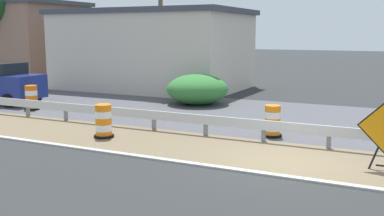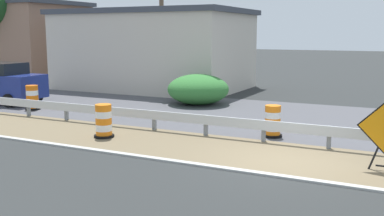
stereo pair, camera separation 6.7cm
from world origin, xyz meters
name	(u,v)px [view 1 (the left image)]	position (x,y,z in m)	size (l,w,h in m)	color
ground_plane	(284,162)	(0.00, 0.00, 0.00)	(160.00, 160.00, 0.00)	#2B2D2D
median_dirt_strip	(289,157)	(0.52, 0.00, 0.00)	(3.44, 120.00, 0.01)	#706047
far_lane_asphalt	(326,121)	(6.42, 0.00, 0.00)	(8.36, 120.00, 0.00)	#4C4C51
curb_near_edge	(270,176)	(-1.30, 0.00, 0.00)	(0.20, 120.00, 0.11)	#ADADA8
guardrail_median	(205,121)	(2.00, 3.26, 0.52)	(0.18, 59.32, 0.71)	silver
traffic_barrel_nearest	(272,123)	(2.86, 1.16, 0.48)	(0.66, 0.66, 1.07)	orange
traffic_barrel_close	(104,122)	(0.29, 6.20, 0.51)	(0.68, 0.68, 1.12)	orange
traffic_barrel_mid	(32,99)	(3.33, 12.49, 0.50)	(0.67, 0.67, 1.11)	orange
roadside_shop_near	(153,49)	(12.90, 11.75, 2.43)	(7.44, 11.40, 4.84)	beige
utility_pole_near	(161,19)	(10.00, 9.54, 4.17)	(0.24, 1.80, 8.02)	brown
bush_roadside	(197,89)	(8.10, 6.43, 0.74)	(2.99, 2.99, 1.47)	#337533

